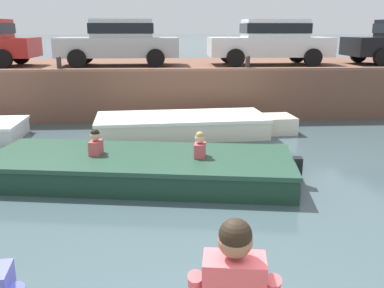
{
  "coord_description": "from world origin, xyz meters",
  "views": [
    {
      "loc": [
        -0.21,
        -2.56,
        2.81
      ],
      "look_at": [
        0.18,
        3.61,
        1.12
      ],
      "focal_mm": 40.0,
      "sensor_mm": 36.0,
      "label": 1
    }
  ],
  "objects_px": {
    "mooring_bollard_mid": "(59,63)",
    "car_left_inner_silver": "(120,40)",
    "motorboat_passing": "(127,167)",
    "car_centre_white": "(271,40)",
    "mooring_bollard_east": "(248,62)",
    "boat_moored_central_cream": "(190,125)"
  },
  "relations": [
    {
      "from": "mooring_bollard_mid",
      "to": "motorboat_passing",
      "type": "bearing_deg",
      "value": -65.88
    },
    {
      "from": "motorboat_passing",
      "to": "mooring_bollard_mid",
      "type": "xyz_separation_m",
      "value": [
        -2.39,
        5.35,
        1.55
      ]
    },
    {
      "from": "boat_moored_central_cream",
      "to": "car_centre_white",
      "type": "xyz_separation_m",
      "value": [
        3.05,
        3.82,
        2.13
      ]
    },
    {
      "from": "car_left_inner_silver",
      "to": "mooring_bollard_east",
      "type": "relative_size",
      "value": 9.24
    },
    {
      "from": "car_centre_white",
      "to": "mooring_bollard_mid",
      "type": "relative_size",
      "value": 9.41
    },
    {
      "from": "car_left_inner_silver",
      "to": "car_centre_white",
      "type": "relative_size",
      "value": 0.98
    },
    {
      "from": "car_centre_white",
      "to": "mooring_bollard_east",
      "type": "xyz_separation_m",
      "value": [
        -1.16,
        -1.93,
        -0.61
      ]
    },
    {
      "from": "motorboat_passing",
      "to": "boat_moored_central_cream",
      "type": "bearing_deg",
      "value": 67.98
    },
    {
      "from": "motorboat_passing",
      "to": "car_centre_white",
      "type": "relative_size",
      "value": 1.66
    },
    {
      "from": "boat_moored_central_cream",
      "to": "motorboat_passing",
      "type": "height_order",
      "value": "motorboat_passing"
    },
    {
      "from": "boat_moored_central_cream",
      "to": "car_left_inner_silver",
      "type": "bearing_deg",
      "value": 119.51
    },
    {
      "from": "car_centre_white",
      "to": "mooring_bollard_east",
      "type": "bearing_deg",
      "value": -120.98
    },
    {
      "from": "motorboat_passing",
      "to": "mooring_bollard_east",
      "type": "distance_m",
      "value": 6.47
    },
    {
      "from": "mooring_bollard_mid",
      "to": "mooring_bollard_east",
      "type": "height_order",
      "value": "same"
    },
    {
      "from": "car_left_inner_silver",
      "to": "mooring_bollard_mid",
      "type": "xyz_separation_m",
      "value": [
        -1.63,
        -1.93,
        -0.61
      ]
    },
    {
      "from": "boat_moored_central_cream",
      "to": "mooring_bollard_mid",
      "type": "relative_size",
      "value": 12.27
    },
    {
      "from": "car_left_inner_silver",
      "to": "car_centre_white",
      "type": "bearing_deg",
      "value": -0.03
    },
    {
      "from": "mooring_bollard_mid",
      "to": "car_left_inner_silver",
      "type": "bearing_deg",
      "value": 49.91
    },
    {
      "from": "mooring_bollard_east",
      "to": "mooring_bollard_mid",
      "type": "bearing_deg",
      "value": 180.0
    },
    {
      "from": "motorboat_passing",
      "to": "car_left_inner_silver",
      "type": "bearing_deg",
      "value": 96.03
    },
    {
      "from": "boat_moored_central_cream",
      "to": "car_centre_white",
      "type": "relative_size",
      "value": 1.3
    },
    {
      "from": "mooring_bollard_mid",
      "to": "mooring_bollard_east",
      "type": "xyz_separation_m",
      "value": [
        5.68,
        0.0,
        0.0
      ]
    }
  ]
}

